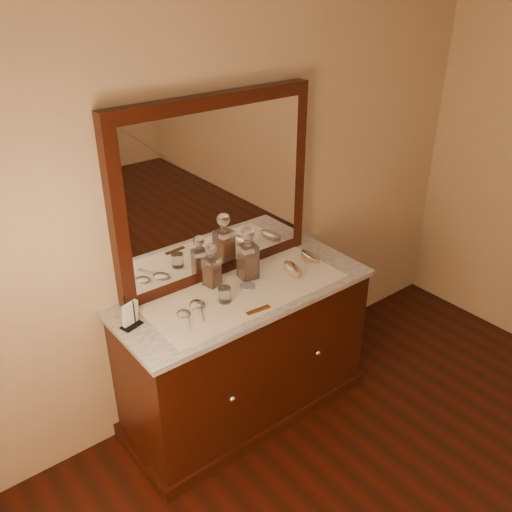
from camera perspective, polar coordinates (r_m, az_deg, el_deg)
name	(u,v)px	position (r m, az deg, el deg)	size (l,w,h in m)	color
dresser_cabinet	(245,354)	(3.23, -1.11, -10.18)	(1.40, 0.55, 0.82)	black
dresser_plinth	(246,403)	(3.47, -1.06, -14.97)	(1.46, 0.59, 0.08)	black
knob_left	(232,399)	(2.89, -2.50, -14.59)	(0.04, 0.04, 0.04)	silver
knob_right	(317,353)	(3.19, 6.40, -9.98)	(0.04, 0.04, 0.04)	silver
marble_top	(245,292)	(2.98, -1.19, -3.77)	(1.44, 0.59, 0.03)	white
mirror_frame	(216,190)	(2.93, -4.20, 6.84)	(1.20, 0.08, 1.00)	black
mirror_glass	(219,192)	(2.90, -3.82, 6.65)	(1.06, 0.01, 0.86)	white
lace_runner	(247,291)	(2.96, -0.96, -3.65)	(1.10, 0.45, 0.00)	white
pin_dish	(248,286)	(2.98, -0.87, -3.18)	(0.08, 0.08, 0.01)	silver
comb	(258,310)	(2.79, 0.24, -5.61)	(0.13, 0.02, 0.01)	brown
napkin_rack	(130,315)	(2.73, -12.91, -6.02)	(0.12, 0.09, 0.16)	black
decanter_left	(212,269)	(2.97, -4.62, -1.38)	(0.09, 0.09, 0.25)	#934415
decanter_right	(248,258)	(3.02, -0.86, -0.24)	(0.11, 0.11, 0.31)	#934415
brush_near	(292,269)	(3.12, 3.79, -1.34)	(0.11, 0.18, 0.05)	tan
brush_far	(310,257)	(3.26, 5.68, -0.08)	(0.09, 0.17, 0.04)	tan
hand_mirror_outer	(184,316)	(2.77, -7.46, -6.16)	(0.10, 0.18, 0.02)	silver
hand_mirror_inner	(198,306)	(2.83, -6.07, -5.23)	(0.13, 0.21, 0.02)	silver
tumblers	(225,295)	(2.85, -3.28, -4.02)	(0.07, 0.07, 0.08)	white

